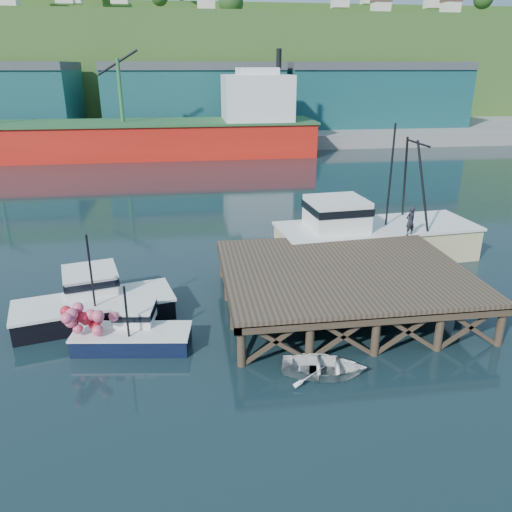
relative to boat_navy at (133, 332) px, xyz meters
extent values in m
plane|color=black|center=(4.72, 2.40, -0.64)|extent=(300.00, 300.00, 0.00)
cube|color=brown|center=(10.22, 2.40, 1.36)|extent=(12.00, 10.00, 0.25)
cube|color=#473828|center=(10.22, -2.45, 1.11)|extent=(12.00, 0.30, 0.35)
cylinder|color=#473828|center=(4.52, -2.30, 0.16)|extent=(0.36, 0.36, 2.60)
cylinder|color=#473828|center=(15.92, -2.30, 0.16)|extent=(0.36, 0.36, 2.60)
cylinder|color=#473828|center=(4.52, 7.10, 0.16)|extent=(0.36, 0.36, 2.60)
cylinder|color=#473828|center=(15.92, 7.10, 0.16)|extent=(0.36, 0.36, 2.60)
cube|color=gray|center=(4.72, 72.40, 0.36)|extent=(160.00, 40.00, 2.00)
cube|color=#1A5756|center=(4.72, 67.40, 5.86)|extent=(28.00, 16.00, 9.00)
cube|color=#1A5756|center=(34.72, 67.40, 5.86)|extent=(30.00, 16.00, 9.00)
cube|color=red|center=(-7.28, 50.40, 1.56)|extent=(55.00, 9.50, 4.40)
cube|color=#26592D|center=(-7.28, 50.40, 3.86)|extent=(55.50, 10.00, 0.30)
cube|color=silver|center=(12.72, 50.40, 6.86)|extent=(9.00, 9.00, 6.00)
cube|color=silver|center=(12.72, 50.40, 10.16)|extent=(5.00, 7.00, 1.20)
cylinder|color=black|center=(15.72, 50.40, 11.86)|extent=(0.70, 0.70, 2.50)
cube|color=#2D511E|center=(4.72, 102.40, 10.36)|extent=(220.00, 50.00, 22.00)
cube|color=black|center=(-0.03, -0.23, -0.25)|extent=(5.14, 2.43, 0.77)
cube|color=silver|center=(-0.03, -0.23, 0.15)|extent=(5.25, 2.48, 0.10)
cube|color=silver|center=(0.09, 0.65, 0.52)|extent=(1.81, 1.81, 0.77)
cube|color=black|center=(0.09, 0.65, 0.69)|extent=(1.91, 1.91, 0.26)
cylinder|color=black|center=(-0.10, -0.72, 1.33)|extent=(0.10, 0.10, 2.39)
cube|color=black|center=(-2.03, 2.61, -0.13)|extent=(7.71, 4.31, 1.01)
cube|color=silver|center=(-2.03, 2.61, 0.40)|extent=(7.87, 4.40, 0.13)
cube|color=silver|center=(-2.33, 3.89, 0.88)|extent=(2.92, 2.92, 1.01)
cube|color=black|center=(-2.33, 3.89, 1.10)|extent=(3.08, 3.08, 0.34)
cylinder|color=black|center=(-1.86, 1.90, 2.17)|extent=(0.10, 0.10, 3.59)
sphere|color=#DC5172|center=(-2.29, -0.52, 0.60)|extent=(0.47, 0.47, 0.47)
sphere|color=#DC5172|center=(-1.28, -0.30, 0.82)|extent=(0.47, 0.47, 0.47)
sphere|color=red|center=(-1.73, -0.86, 1.05)|extent=(0.47, 0.47, 0.47)
cube|color=beige|center=(14.47, 8.90, 0.37)|extent=(12.67, 5.33, 2.02)
cube|color=silver|center=(14.47, 8.90, 1.44)|extent=(12.92, 5.57, 0.17)
cube|color=silver|center=(11.66, 8.90, 2.40)|extent=(3.63, 3.42, 2.02)
cube|color=black|center=(11.66, 8.90, 2.84)|extent=(3.75, 3.55, 0.45)
cylinder|color=black|center=(15.03, 8.90, 4.42)|extent=(0.12, 0.12, 6.74)
imported|color=white|center=(7.70, -3.40, -0.28)|extent=(3.89, 3.20, 0.70)
imported|color=black|center=(15.62, 6.80, 2.38)|extent=(0.75, 0.63, 1.77)
camera|label=1|loc=(2.62, -19.82, 10.91)|focal=35.00mm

